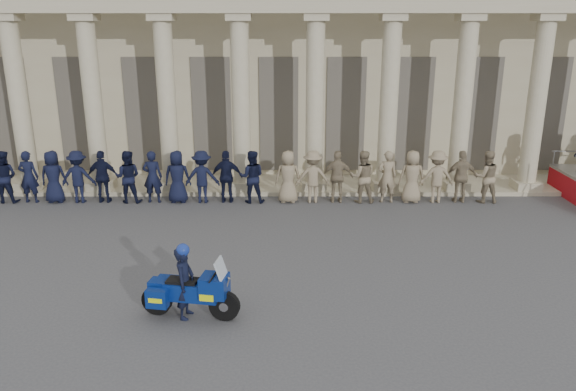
% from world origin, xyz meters
% --- Properties ---
extents(ground, '(90.00, 90.00, 0.00)m').
position_xyz_m(ground, '(0.00, 0.00, 0.00)').
color(ground, '#424244').
rests_on(ground, ground).
extents(building, '(40.00, 12.50, 9.00)m').
position_xyz_m(building, '(-0.00, 14.74, 4.52)').
color(building, tan).
rests_on(building, ground).
extents(officer_rank, '(21.80, 0.69, 1.83)m').
position_xyz_m(officer_rank, '(-3.13, 6.86, 0.92)').
color(officer_rank, black).
rests_on(officer_rank, ground).
extents(motorcycle, '(2.15, 1.00, 1.38)m').
position_xyz_m(motorcycle, '(-1.70, -1.10, 0.60)').
color(motorcycle, black).
rests_on(motorcycle, ground).
extents(rider, '(0.47, 0.63, 1.67)m').
position_xyz_m(rider, '(-1.82, -1.08, 0.84)').
color(rider, black).
rests_on(rider, ground).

